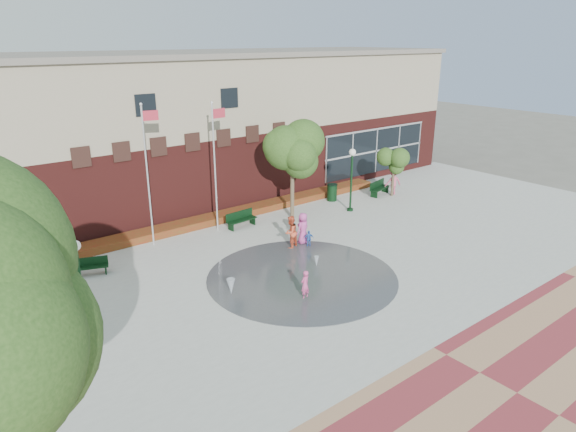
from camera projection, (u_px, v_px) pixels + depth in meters
ground at (350, 303)px, 20.47m from camera, size 120.00×120.00×0.00m
plaza_concrete at (288, 270)px, 23.42m from camera, size 46.00×18.00×0.01m
paver_band at (517, 393)px, 15.29m from camera, size 46.00×6.00×0.01m
splash_pad at (302, 277)px, 22.69m from camera, size 8.40×8.40×0.01m
library_building at (153, 129)px, 31.86m from camera, size 44.40×10.40×9.20m
flower_bed at (205, 225)px, 29.04m from camera, size 26.00×1.20×0.40m
flagpole_left at (148, 169)px, 24.90m from camera, size 0.83×0.22×7.17m
flagpole_right at (215, 161)px, 26.91m from camera, size 0.86×0.14×6.99m
lamp_left at (80, 276)px, 17.95m from camera, size 0.37×0.37×3.47m
lamp_right at (352, 173)px, 30.55m from camera, size 0.41×0.41×3.85m
bench_left at (90, 270)px, 22.81m from camera, size 1.63×0.97×0.79m
bench_mid at (242, 222)px, 28.52m from camera, size 1.85×0.64×0.91m
bench_right at (379, 191)px, 34.38m from camera, size 1.97×0.99×0.96m
trash_can at (332, 192)px, 33.10m from camera, size 0.68×0.68×1.11m
tree_mid at (292, 151)px, 28.76m from camera, size 3.27×3.27×5.51m
tree_small_right at (394, 162)px, 33.51m from camera, size 1.88×1.88×3.22m
water_jet_a at (231, 295)px, 21.12m from camera, size 0.36×0.36×0.69m
water_jet_b at (316, 267)px, 23.69m from camera, size 0.23×0.23×0.51m
child_splash at (305, 285)px, 20.68m from camera, size 0.50×0.38×1.22m
adult_red at (291, 232)px, 25.58m from camera, size 0.97×0.85×1.68m
adult_pink at (303, 228)px, 26.15m from camera, size 0.90×0.69×1.64m
child_blue at (309, 239)px, 25.83m from camera, size 0.56×0.39×0.88m
person_bench at (393, 182)px, 34.30m from camera, size 1.32×1.03×1.80m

